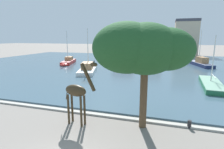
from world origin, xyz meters
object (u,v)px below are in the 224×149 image
object	(u,v)px
sailboat_grey	(113,59)
shade_tree	(142,49)
sailboat_red	(68,62)
sailboat_navy	(199,63)
sailboat_white	(88,69)
mooring_bollard	(189,124)
giraffe_statue	(77,92)
sailboat_green	(210,84)

from	to	relation	value
sailboat_grey	shade_tree	bearing A→B (deg)	-70.73
sailboat_red	sailboat_navy	xyz separation A→B (m)	(25.90, 5.86, 0.07)
sailboat_white	mooring_bollard	bearing A→B (deg)	-48.01
sailboat_red	sailboat_grey	xyz separation A→B (m)	(6.81, 10.37, -0.20)
giraffe_statue	sailboat_red	size ratio (longest dim) A/B	0.57
sailboat_white	giraffe_statue	bearing A→B (deg)	-67.85
sailboat_red	sailboat_white	distance (m)	9.70
sailboat_grey	shade_tree	world-z (taller)	sailboat_grey
mooring_bollard	sailboat_grey	bearing A→B (deg)	114.33
mooring_bollard	giraffe_statue	bearing A→B (deg)	-167.22
sailboat_white	sailboat_green	world-z (taller)	sailboat_white
sailboat_red	sailboat_white	bearing A→B (deg)	-39.89
sailboat_red	sailboat_green	world-z (taller)	sailboat_red
shade_tree	giraffe_statue	bearing A→B (deg)	-167.64
sailboat_white	shade_tree	size ratio (longest dim) A/B	1.49
sailboat_green	shade_tree	xyz separation A→B (m)	(-6.46, -11.86, 4.57)
giraffe_statue	sailboat_green	size ratio (longest dim) A/B	0.50
sailboat_white	shade_tree	xyz separation A→B (m)	(10.77, -16.04, 4.38)
giraffe_statue	mooring_bollard	world-z (taller)	giraffe_statue
giraffe_statue	sailboat_green	xyz separation A→B (m)	(10.35, 12.72, -1.82)
sailboat_white	mooring_bollard	size ratio (longest dim) A/B	19.44
sailboat_grey	shade_tree	distance (m)	34.87
giraffe_statue	sailboat_grey	world-z (taller)	sailboat_grey
mooring_bollard	shade_tree	bearing A→B (deg)	-166.67
mooring_bollard	sailboat_navy	bearing A→B (deg)	80.34
sailboat_white	shade_tree	world-z (taller)	sailboat_white
mooring_bollard	sailboat_red	bearing A→B (deg)	134.59
sailboat_navy	sailboat_grey	world-z (taller)	sailboat_grey
sailboat_navy	sailboat_white	bearing A→B (deg)	-146.78
sailboat_red	sailboat_navy	distance (m)	26.56
sailboat_red	shade_tree	size ratio (longest dim) A/B	1.17
sailboat_navy	sailboat_grey	bearing A→B (deg)	166.73
giraffe_statue	sailboat_navy	world-z (taller)	sailboat_navy
sailboat_red	mooring_bollard	xyz separation A→B (m)	(21.24, -21.55, -0.32)
shade_tree	mooring_bollard	distance (m)	5.63
sailboat_green	shade_tree	size ratio (longest dim) A/B	1.32
sailboat_navy	sailboat_grey	xyz separation A→B (m)	(-19.10, 4.50, -0.27)
giraffe_statue	shade_tree	distance (m)	4.84
sailboat_red	mooring_bollard	bearing A→B (deg)	-45.41
sailboat_red	sailboat_green	xyz separation A→B (m)	(24.67, -10.40, -0.18)
sailboat_grey	sailboat_green	size ratio (longest dim) A/B	1.07
giraffe_statue	sailboat_red	bearing A→B (deg)	121.78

